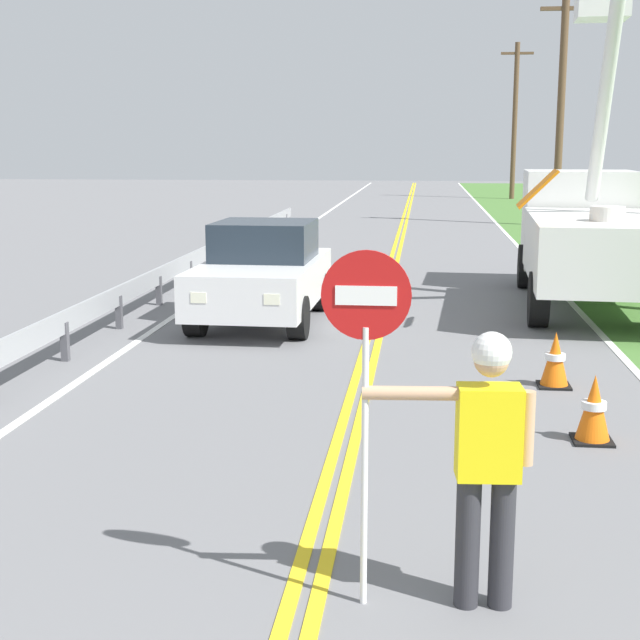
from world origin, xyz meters
TOP-DOWN VIEW (x-y plane):
  - centerline_yellow_left at (-0.09, 20.00)m, footprint 0.11×110.00m
  - centerline_yellow_right at (0.09, 20.00)m, footprint 0.11×110.00m
  - edge_line_right at (3.60, 20.00)m, footprint 0.12×110.00m
  - edge_line_left at (-3.60, 20.00)m, footprint 0.12×110.00m
  - flagger_worker at (1.16, 4.73)m, footprint 1.09×0.27m
  - stop_sign_paddle at (0.39, 4.68)m, footprint 0.56×0.04m
  - utility_bucket_truck at (3.85, 16.73)m, footprint 3.01×6.93m
  - oncoming_sedan_nearest at (-1.95, 14.18)m, footprint 1.99×4.14m
  - utility_pole_mid at (5.73, 34.24)m, footprint 1.80×0.28m
  - utility_pole_far at (5.80, 52.42)m, footprint 1.80×0.28m
  - traffic_cone_lead at (2.49, 8.24)m, footprint 0.40×0.40m
  - traffic_cone_mid at (2.40, 10.38)m, footprint 0.40×0.40m
  - guardrail_left_shoulder at (-4.20, 16.73)m, footprint 0.10×32.00m

SIDE VIEW (x-z plane):
  - centerline_yellow_left at x=-0.09m, z-range 0.00..0.01m
  - centerline_yellow_right at x=0.09m, z-range 0.00..0.01m
  - edge_line_right at x=3.60m, z-range 0.00..0.01m
  - edge_line_left at x=-3.60m, z-range 0.00..0.01m
  - traffic_cone_lead at x=2.49m, z-range -0.01..0.69m
  - traffic_cone_mid at x=2.40m, z-range -0.01..0.69m
  - guardrail_left_shoulder at x=-4.20m, z-range 0.16..0.87m
  - oncoming_sedan_nearest at x=-1.95m, z-range -0.02..1.68m
  - flagger_worker at x=1.16m, z-range 0.13..1.96m
  - utility_bucket_truck at x=3.85m, z-range -1.56..4.42m
  - stop_sign_paddle at x=0.39m, z-range 0.54..2.87m
  - utility_pole_mid at x=5.73m, z-range 0.18..8.66m
  - utility_pole_far at x=5.80m, z-range 0.18..8.87m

